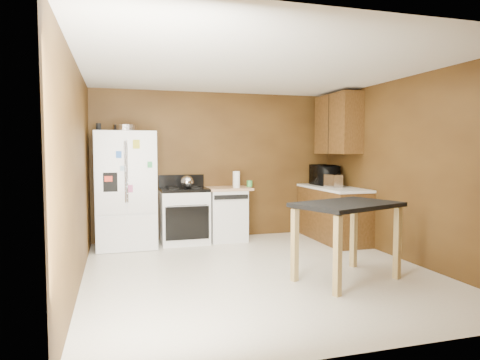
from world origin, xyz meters
name	(u,v)px	position (x,y,z in m)	size (l,w,h in m)	color
floor	(259,272)	(0.00, 0.00, 0.00)	(4.50, 4.50, 0.00)	silver
ceiling	(260,68)	(0.00, 0.00, 2.50)	(4.50, 4.50, 0.00)	white
wall_back	(218,165)	(0.00, 2.25, 1.25)	(4.20, 4.20, 0.00)	#553816
wall_front	(360,187)	(0.00, -2.25, 1.25)	(4.20, 4.20, 0.00)	#553816
wall_left	(77,174)	(-2.10, 0.00, 1.25)	(4.50, 4.50, 0.00)	#553816
wall_right	(405,169)	(2.10, 0.00, 1.25)	(4.50, 4.50, 0.00)	#553816
roasting_pan	(126,128)	(-1.54, 1.84, 1.85)	(0.38, 0.38, 0.10)	silver
pen_cup	(98,127)	(-1.93, 1.80, 1.86)	(0.08, 0.08, 0.11)	black
kettle	(187,182)	(-0.60, 1.84, 1.00)	(0.21, 0.21, 0.21)	silver
paper_towel	(236,180)	(0.22, 1.83, 1.03)	(0.12, 0.12, 0.28)	white
green_canister	(250,184)	(0.49, 1.98, 0.94)	(0.10, 0.10, 0.10)	green
toaster	(333,181)	(1.75, 1.35, 1.01)	(0.18, 0.29, 0.21)	silver
microwave	(325,176)	(1.83, 1.82, 1.06)	(0.58, 0.39, 0.32)	black
refrigerator	(126,190)	(-1.55, 1.86, 0.90)	(0.90, 0.80, 1.80)	white
gas_range	(184,215)	(-0.64, 1.92, 0.46)	(0.76, 0.68, 1.10)	white
dishwasher	(226,213)	(0.08, 1.95, 0.45)	(0.78, 0.63, 0.89)	white
right_cabinets	(334,186)	(1.84, 1.48, 0.91)	(0.63, 1.58, 2.45)	brown
island	(347,215)	(0.87, -0.60, 0.76)	(1.37, 1.14, 0.91)	black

